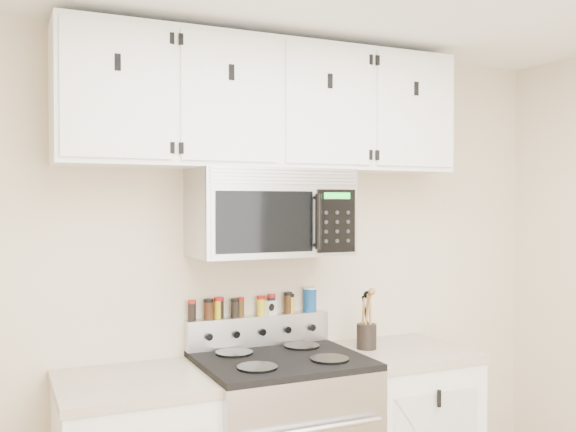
# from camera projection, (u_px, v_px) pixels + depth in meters

# --- Properties ---
(back_wall) EXTENTS (3.50, 0.01, 2.50)m
(back_wall) POSITION_uv_depth(u_px,v_px,m) (256.00, 285.00, 3.30)
(back_wall) COLOR #C7B695
(back_wall) RESTS_ON floor
(microwave) EXTENTS (0.76, 0.44, 0.42)m
(microwave) POSITION_uv_depth(u_px,v_px,m) (270.00, 212.00, 3.12)
(microwave) COLOR #9E9EA3
(microwave) RESTS_ON back_wall
(upper_cabinets) EXTENTS (2.00, 0.35, 0.62)m
(upper_cabinets) POSITION_uv_depth(u_px,v_px,m) (268.00, 106.00, 3.13)
(upper_cabinets) COLOR white
(upper_cabinets) RESTS_ON back_wall
(utensil_crock) EXTENTS (0.10, 0.10, 0.30)m
(utensil_crock) POSITION_uv_depth(u_px,v_px,m) (367.00, 334.00, 3.32)
(utensil_crock) COLOR black
(utensil_crock) RESTS_ON base_cabinet_right
(kitchen_timer) EXTENTS (0.08, 0.07, 0.07)m
(kitchen_timer) POSITION_uv_depth(u_px,v_px,m) (269.00, 307.00, 3.30)
(kitchen_timer) COLOR silver
(kitchen_timer) RESTS_ON range
(salt_canister) EXTENTS (0.07, 0.07, 0.13)m
(salt_canister) POSITION_uv_depth(u_px,v_px,m) (310.00, 299.00, 3.39)
(salt_canister) COLOR navy
(salt_canister) RESTS_ON range
(spice_jar_0) EXTENTS (0.04, 0.04, 0.10)m
(spice_jar_0) POSITION_uv_depth(u_px,v_px,m) (192.00, 310.00, 3.13)
(spice_jar_0) COLOR black
(spice_jar_0) RESTS_ON range
(spice_jar_1) EXTENTS (0.05, 0.05, 0.10)m
(spice_jar_1) POSITION_uv_depth(u_px,v_px,m) (209.00, 309.00, 3.16)
(spice_jar_1) COLOR #3D1E0E
(spice_jar_1) RESTS_ON range
(spice_jar_2) EXTENTS (0.04, 0.04, 0.11)m
(spice_jar_2) POSITION_uv_depth(u_px,v_px,m) (218.00, 308.00, 3.18)
(spice_jar_2) COLOR gold
(spice_jar_2) RESTS_ON range
(spice_jar_3) EXTENTS (0.04, 0.04, 0.11)m
(spice_jar_3) POSITION_uv_depth(u_px,v_px,m) (220.00, 308.00, 3.19)
(spice_jar_3) COLOR black
(spice_jar_3) RESTS_ON range
(spice_jar_4) EXTENTS (0.04, 0.04, 0.10)m
(spice_jar_4) POSITION_uv_depth(u_px,v_px,m) (235.00, 308.00, 3.22)
(spice_jar_4) COLOR black
(spice_jar_4) RESTS_ON range
(spice_jar_5) EXTENTS (0.04, 0.04, 0.10)m
(spice_jar_5) POSITION_uv_depth(u_px,v_px,m) (241.00, 307.00, 3.23)
(spice_jar_5) COLOR #402D0F
(spice_jar_5) RESTS_ON range
(spice_jar_6) EXTENTS (0.04, 0.04, 0.10)m
(spice_jar_6) POSITION_uv_depth(u_px,v_px,m) (261.00, 305.00, 3.28)
(spice_jar_6) COLOR gold
(spice_jar_6) RESTS_ON range
(spice_jar_7) EXTENTS (0.04, 0.04, 0.10)m
(spice_jar_7) POSITION_uv_depth(u_px,v_px,m) (271.00, 304.00, 3.30)
(spice_jar_7) COLOR black
(spice_jar_7) RESTS_ON range
(spice_jar_8) EXTENTS (0.04, 0.04, 0.11)m
(spice_jar_8) POSITION_uv_depth(u_px,v_px,m) (288.00, 303.00, 3.34)
(spice_jar_8) COLOR #3C240E
(spice_jar_8) RESTS_ON range
(spice_jar_9) EXTENTS (0.04, 0.04, 0.10)m
(spice_jar_9) POSITION_uv_depth(u_px,v_px,m) (290.00, 303.00, 3.35)
(spice_jar_9) COLOR gold
(spice_jar_9) RESTS_ON range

